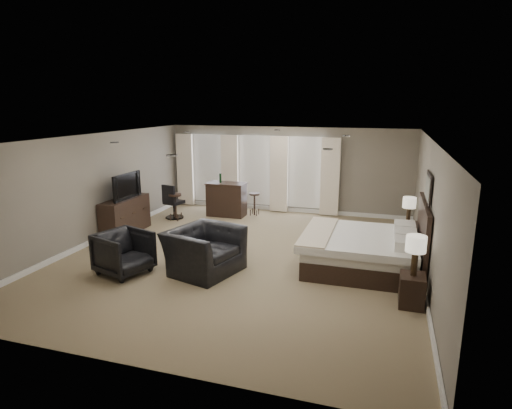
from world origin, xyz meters
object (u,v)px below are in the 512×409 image
(dresser, at_px, (125,216))
(tv, at_px, (124,196))
(bed, at_px, (364,234))
(bar_stool_left, at_px, (176,207))
(armchair_far, at_px, (124,251))
(bar_counter, at_px, (227,199))
(nightstand_far, at_px, (407,237))
(bar_stool_right, at_px, (254,204))
(armchair_near, at_px, (204,243))
(desk_chair, at_px, (174,201))
(lamp_far, at_px, (409,210))
(lamp_near, at_px, (415,256))
(nightstand_near, at_px, (412,290))

(dresser, relative_size, tv, 1.38)
(bed, relative_size, bar_stool_left, 2.95)
(armchair_far, height_order, bar_counter, bar_counter)
(nightstand_far, distance_m, bar_stool_left, 6.32)
(tv, bearing_deg, bar_stool_left, -22.90)
(armchair_far, xyz_separation_m, bar_stool_right, (1.11, 5.07, -0.13))
(nightstand_far, height_order, armchair_near, armchair_near)
(bar_stool_left, bearing_deg, nightstand_far, -6.91)
(bed, xyz_separation_m, desk_chair, (-5.52, 2.37, -0.21))
(tv, height_order, desk_chair, tv)
(armchair_near, bearing_deg, nightstand_far, -40.52)
(dresser, distance_m, bar_stool_left, 1.65)
(bed, distance_m, bar_counter, 5.19)
(tv, relative_size, armchair_near, 0.84)
(lamp_far, bearing_deg, nightstand_far, 0.00)
(armchair_far, xyz_separation_m, bar_counter, (0.34, 4.76, 0.04))
(lamp_far, distance_m, dresser, 6.98)
(lamp_near, bearing_deg, lamp_far, 90.00)
(lamp_near, bearing_deg, tv, 162.81)
(bed, relative_size, nightstand_near, 4.23)
(lamp_near, height_order, tv, lamp_near)
(bed, height_order, bar_stool_right, bed)
(bar_stool_left, distance_m, desk_chair, 0.24)
(lamp_near, height_order, lamp_far, lamp_far)
(bed, bearing_deg, bar_counter, 143.28)
(armchair_near, height_order, bar_counter, armchair_near)
(lamp_far, relative_size, desk_chair, 0.59)
(bar_stool_left, relative_size, bar_stool_right, 1.15)
(nightstand_far, distance_m, bar_counter, 5.31)
(nightstand_far, bearing_deg, armchair_near, -146.63)
(dresser, bearing_deg, nightstand_near, -17.19)
(nightstand_far, relative_size, lamp_far, 1.05)
(dresser, distance_m, bar_stool_right, 3.80)
(lamp_far, height_order, bar_stool_right, lamp_far)
(dresser, bearing_deg, nightstand_far, 6.26)
(nightstand_near, xyz_separation_m, lamp_far, (0.00, 2.90, 0.67))
(nightstand_near, distance_m, dresser, 7.25)
(dresser, xyz_separation_m, bar_stool_left, (0.64, 1.52, -0.07))
(lamp_far, bearing_deg, nightstand_near, -90.00)
(armchair_near, bearing_deg, dresser, 75.20)
(bar_counter, distance_m, bar_stool_right, 0.85)
(nightstand_far, distance_m, lamp_far, 0.62)
(nightstand_near, bearing_deg, bed, 121.54)
(desk_chair, bearing_deg, tv, 87.39)
(bar_counter, bearing_deg, bed, -36.72)
(dresser, bearing_deg, bed, -6.54)
(bed, bearing_deg, armchair_far, -159.73)
(bar_stool_left, bearing_deg, bar_counter, 35.82)
(tv, distance_m, bar_stool_left, 1.76)
(desk_chair, bearing_deg, armchair_near, 140.06)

